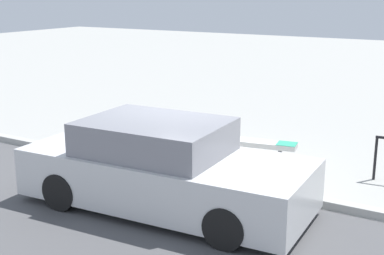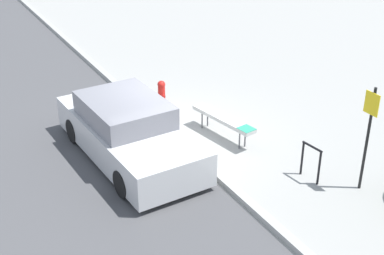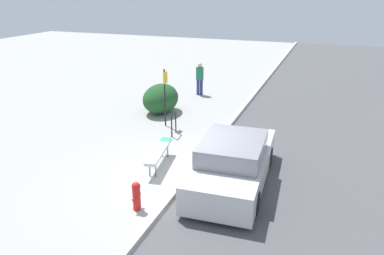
# 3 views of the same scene
# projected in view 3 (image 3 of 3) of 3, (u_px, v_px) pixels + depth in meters

# --- Properties ---
(ground_plane) EXTENTS (60.00, 60.00, 0.00)m
(ground_plane) POSITION_uv_depth(u_px,v_px,m) (185.00, 180.00, 10.85)
(ground_plane) COLOR #9E9E99
(road_strip) EXTENTS (60.00, 10.00, 0.01)m
(road_strip) POSITION_uv_depth(u_px,v_px,m) (381.00, 216.00, 9.15)
(road_strip) COLOR #4C4C4F
(road_strip) RESTS_ON ground_plane
(curb) EXTENTS (60.00, 0.20, 0.13)m
(curb) POSITION_uv_depth(u_px,v_px,m) (185.00, 178.00, 10.83)
(curb) COLOR #A8A8A3
(curb) RESTS_ON ground_plane
(bench) EXTENTS (2.04, 0.67, 0.56)m
(bench) POSITION_uv_depth(u_px,v_px,m) (159.00, 151.00, 11.56)
(bench) COLOR #515156
(bench) RESTS_ON ground_plane
(bike_rack) EXTENTS (0.55, 0.10, 0.83)m
(bike_rack) POSITION_uv_depth(u_px,v_px,m) (174.00, 122.00, 14.00)
(bike_rack) COLOR black
(bike_rack) RESTS_ON ground_plane
(sign_post) EXTENTS (0.36, 0.08, 2.30)m
(sign_post) POSITION_uv_depth(u_px,v_px,m) (165.00, 92.00, 14.62)
(sign_post) COLOR black
(sign_post) RESTS_ON ground_plane
(fire_hydrant) EXTENTS (0.36, 0.22, 0.77)m
(fire_hydrant) POSITION_uv_depth(u_px,v_px,m) (136.00, 195.00, 9.30)
(fire_hydrant) COLOR red
(fire_hydrant) RESTS_ON ground_plane
(shrub_hedge) EXTENTS (2.00, 1.46, 1.28)m
(shrub_hedge) POSITION_uv_depth(u_px,v_px,m) (161.00, 99.00, 16.47)
(shrub_hedge) COLOR #1E4C23
(shrub_hedge) RESTS_ON ground_plane
(pedestrian) EXTENTS (0.33, 0.43, 1.67)m
(pedestrian) POSITION_uv_depth(u_px,v_px,m) (200.00, 78.00, 19.12)
(pedestrian) COLOR navy
(pedestrian) RESTS_ON ground_plane
(parked_car_near) EXTENTS (4.61, 2.05, 1.39)m
(parked_car_near) POSITION_uv_depth(u_px,v_px,m) (233.00, 163.00, 10.49)
(parked_car_near) COLOR black
(parked_car_near) RESTS_ON ground_plane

